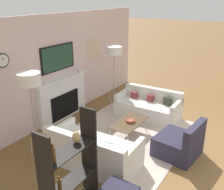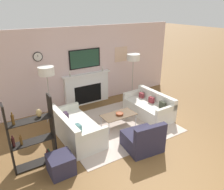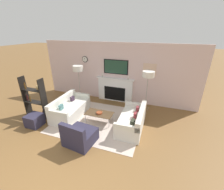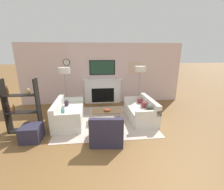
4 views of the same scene
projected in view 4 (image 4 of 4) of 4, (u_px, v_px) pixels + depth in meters
The scene contains 12 objects.
ground_plane at pixel (115, 179), 2.82m from camera, with size 60.00×60.00×0.00m, color brown.
fireplace_wall at pixel (103, 77), 6.84m from camera, with size 7.32×0.28×2.70m.
area_rug at pixel (106, 120), 5.27m from camera, with size 3.16×2.68×0.01m.
couch_left at pixel (68, 114), 5.06m from camera, with size 0.92×1.78×0.76m.
couch_right at pixel (141, 111), 5.33m from camera, with size 0.85×1.67×0.74m.
armchair at pixel (107, 133), 3.94m from camera, with size 0.92×0.89×0.79m.
coffee_table at pixel (107, 111), 5.11m from camera, with size 1.01×0.53×0.39m.
decorative_bowl at pixel (108, 110), 5.07m from camera, with size 0.22×0.22×0.06m.
floor_lamp_left at pixel (64, 71), 5.89m from camera, with size 0.45×0.45×1.74m.
floor_lamp_right at pixel (140, 69), 6.20m from camera, with size 0.46×0.46×1.75m.
shelf_unit at pixel (23, 107), 4.35m from camera, with size 0.93×0.28×1.60m.
ottoman at pixel (32, 133), 4.01m from camera, with size 0.51×0.51×0.42m.
Camera 4 is at (-0.30, -2.26, 2.30)m, focal length 24.00 mm.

